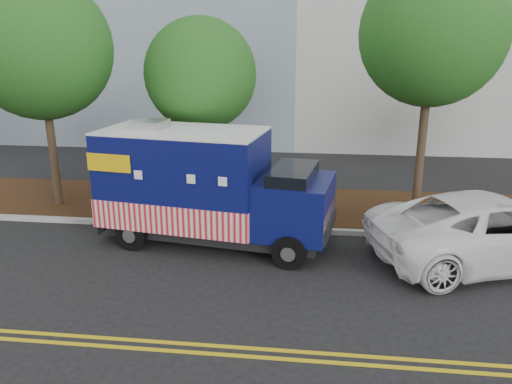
# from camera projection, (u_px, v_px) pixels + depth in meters

# --- Properties ---
(ground) EXTENTS (120.00, 120.00, 0.00)m
(ground) POSITION_uv_depth(u_px,v_px,m) (201.00, 247.00, 13.66)
(ground) COLOR black
(ground) RESTS_ON ground
(curb) EXTENTS (120.00, 0.18, 0.15)m
(curb) POSITION_uv_depth(u_px,v_px,m) (211.00, 226.00, 14.97)
(curb) COLOR #9E9E99
(curb) RESTS_ON ground
(mulch_strip) EXTENTS (120.00, 4.00, 0.15)m
(mulch_strip) POSITION_uv_depth(u_px,v_px,m) (224.00, 204.00, 16.96)
(mulch_strip) COLOR black
(mulch_strip) RESTS_ON ground
(centerline_near) EXTENTS (120.00, 0.10, 0.01)m
(centerline_near) POSITION_uv_depth(u_px,v_px,m) (149.00, 341.00, 9.44)
(centerline_near) COLOR gold
(centerline_near) RESTS_ON ground
(centerline_far) EXTENTS (120.00, 0.10, 0.01)m
(centerline_far) POSITION_uv_depth(u_px,v_px,m) (145.00, 349.00, 9.21)
(centerline_far) COLOR gold
(centerline_far) RESTS_ON ground
(tree_a) EXTENTS (4.42, 4.42, 7.41)m
(tree_a) POSITION_uv_depth(u_px,v_px,m) (40.00, 48.00, 15.29)
(tree_a) COLOR #38281C
(tree_a) RESTS_ON ground
(tree_b) EXTENTS (3.55, 3.55, 6.16)m
(tree_b) POSITION_uv_depth(u_px,v_px,m) (201.00, 75.00, 15.74)
(tree_b) COLOR #38281C
(tree_b) RESTS_ON ground
(tree_c) EXTENTS (4.15, 4.15, 7.69)m
(tree_c) POSITION_uv_depth(u_px,v_px,m) (433.00, 34.00, 14.13)
(tree_c) COLOR #38281C
(tree_c) RESTS_ON ground
(sign_post) EXTENTS (0.06, 0.06, 2.40)m
(sign_post) POSITION_uv_depth(u_px,v_px,m) (164.00, 187.00, 14.94)
(sign_post) COLOR #473828
(sign_post) RESTS_ON ground
(food_truck) EXTENTS (6.66, 3.30, 3.36)m
(food_truck) POSITION_uv_depth(u_px,v_px,m) (204.00, 189.00, 13.65)
(food_truck) COLOR black
(food_truck) RESTS_ON ground
(white_car) EXTENTS (6.91, 4.68, 1.76)m
(white_car) POSITION_uv_depth(u_px,v_px,m) (495.00, 229.00, 12.59)
(white_car) COLOR white
(white_car) RESTS_ON ground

